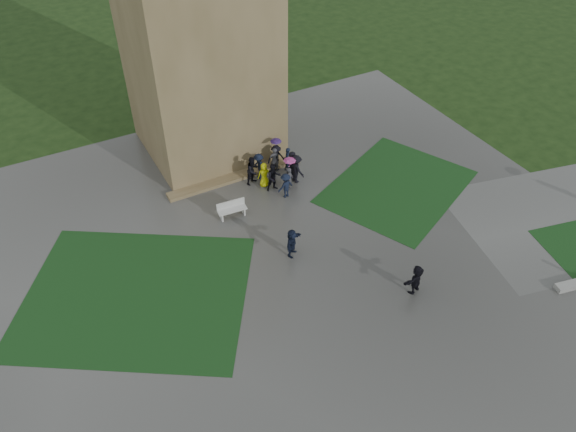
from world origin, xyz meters
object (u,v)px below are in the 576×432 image
tower (196,16)px  pedestrian_near (416,279)px  bench (232,209)px  pedestrian_mid (292,243)px

tower → pedestrian_near: tower is taller
pedestrian_near → bench: bearing=-76.7°
bench → tower: bearing=81.9°
pedestrian_mid → pedestrian_near: (4.15, -5.26, -0.00)m
pedestrian_mid → pedestrian_near: pedestrian_mid is taller
tower → pedestrian_near: size_ratio=10.60×
pedestrian_mid → pedestrian_near: bearing=-91.1°
tower → bench: size_ratio=10.32×
bench → pedestrian_mid: bearing=-67.0°
bench → pedestrian_near: 11.30m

